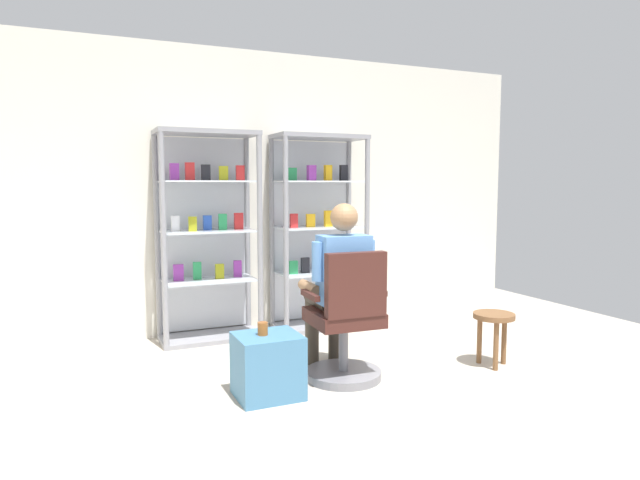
{
  "coord_description": "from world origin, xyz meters",
  "views": [
    {
      "loc": [
        -1.66,
        -2.3,
        1.43
      ],
      "look_at": [
        0.06,
        1.57,
        1.0
      ],
      "focal_mm": 31.26,
      "sensor_mm": 36.0,
      "label": 1
    }
  ],
  "objects_px": {
    "office_chair": "(347,328)",
    "wooden_stool": "(494,324)",
    "tea_glass": "(263,329)",
    "storage_crate": "(268,366)",
    "display_cabinet_left": "(207,234)",
    "display_cabinet_right": "(317,231)",
    "seated_shopkeeper": "(338,281)"
  },
  "relations": [
    {
      "from": "display_cabinet_right",
      "to": "wooden_stool",
      "type": "relative_size",
      "value": 4.52
    },
    {
      "from": "display_cabinet_left",
      "to": "storage_crate",
      "type": "distance_m",
      "value": 1.78
    },
    {
      "from": "office_chair",
      "to": "storage_crate",
      "type": "relative_size",
      "value": 2.25
    },
    {
      "from": "display_cabinet_right",
      "to": "seated_shopkeeper",
      "type": "relative_size",
      "value": 1.47
    },
    {
      "from": "office_chair",
      "to": "storage_crate",
      "type": "bearing_deg",
      "value": -174.81
    },
    {
      "from": "tea_glass",
      "to": "wooden_stool",
      "type": "relative_size",
      "value": 0.21
    },
    {
      "from": "display_cabinet_right",
      "to": "office_chair",
      "type": "height_order",
      "value": "display_cabinet_right"
    },
    {
      "from": "display_cabinet_right",
      "to": "office_chair",
      "type": "xyz_separation_m",
      "value": [
        -0.44,
        -1.55,
        -0.57
      ]
    },
    {
      "from": "display_cabinet_right",
      "to": "seated_shopkeeper",
      "type": "xyz_separation_m",
      "value": [
        -0.43,
        -1.39,
        -0.25
      ]
    },
    {
      "from": "seated_shopkeeper",
      "to": "tea_glass",
      "type": "relative_size",
      "value": 14.9
    },
    {
      "from": "display_cabinet_left",
      "to": "seated_shopkeeper",
      "type": "height_order",
      "value": "display_cabinet_left"
    },
    {
      "from": "office_chair",
      "to": "seated_shopkeeper",
      "type": "xyz_separation_m",
      "value": [
        0.01,
        0.16,
        0.32
      ]
    },
    {
      "from": "display_cabinet_left",
      "to": "wooden_stool",
      "type": "height_order",
      "value": "display_cabinet_left"
    },
    {
      "from": "seated_shopkeeper",
      "to": "tea_glass",
      "type": "distance_m",
      "value": 0.73
    },
    {
      "from": "display_cabinet_right",
      "to": "storage_crate",
      "type": "distance_m",
      "value": 2.07
    },
    {
      "from": "display_cabinet_right",
      "to": "storage_crate",
      "type": "height_order",
      "value": "display_cabinet_right"
    },
    {
      "from": "office_chair",
      "to": "wooden_stool",
      "type": "distance_m",
      "value": 1.22
    },
    {
      "from": "display_cabinet_right",
      "to": "seated_shopkeeper",
      "type": "height_order",
      "value": "display_cabinet_right"
    },
    {
      "from": "display_cabinet_left",
      "to": "storage_crate",
      "type": "relative_size",
      "value": 4.46
    },
    {
      "from": "office_chair",
      "to": "storage_crate",
      "type": "height_order",
      "value": "office_chair"
    },
    {
      "from": "display_cabinet_right",
      "to": "wooden_stool",
      "type": "height_order",
      "value": "display_cabinet_right"
    },
    {
      "from": "office_chair",
      "to": "seated_shopkeeper",
      "type": "distance_m",
      "value": 0.36
    },
    {
      "from": "display_cabinet_left",
      "to": "wooden_stool",
      "type": "distance_m",
      "value": 2.61
    },
    {
      "from": "display_cabinet_left",
      "to": "office_chair",
      "type": "xyz_separation_m",
      "value": [
        0.66,
        -1.55,
        -0.57
      ]
    },
    {
      "from": "tea_glass",
      "to": "wooden_stool",
      "type": "distance_m",
      "value": 1.86
    },
    {
      "from": "office_chair",
      "to": "tea_glass",
      "type": "height_order",
      "value": "office_chair"
    },
    {
      "from": "storage_crate",
      "to": "tea_glass",
      "type": "distance_m",
      "value": 0.26
    },
    {
      "from": "display_cabinet_right",
      "to": "seated_shopkeeper",
      "type": "distance_m",
      "value": 1.48
    },
    {
      "from": "storage_crate",
      "to": "display_cabinet_left",
      "type": "bearing_deg",
      "value": 91.45
    },
    {
      "from": "seated_shopkeeper",
      "to": "tea_glass",
      "type": "xyz_separation_m",
      "value": [
        -0.66,
        -0.21,
        -0.24
      ]
    },
    {
      "from": "wooden_stool",
      "to": "seated_shopkeeper",
      "type": "bearing_deg",
      "value": 164.78
    },
    {
      "from": "display_cabinet_left",
      "to": "office_chair",
      "type": "relative_size",
      "value": 1.98
    }
  ]
}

